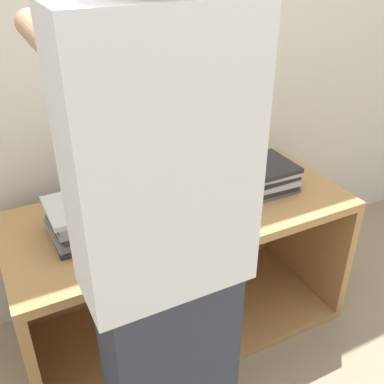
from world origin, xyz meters
The scene contains 8 objects.
ground_plane centered at (0.00, 0.00, 0.00)m, with size 12.00×12.00×0.00m, color gray.
wall_back centered at (0.00, 0.70, 1.20)m, with size 8.00×0.05×2.40m.
cart centered at (0.00, 0.36, 0.31)m, with size 1.35×0.59×0.62m.
laptop_open centered at (0.00, 0.35, 0.67)m, with size 0.31×0.33×0.22m.
laptop_stack_left centered at (-0.34, 0.30, 0.69)m, with size 0.33×0.25×0.13m.
laptop_stack_right centered at (0.34, 0.30, 0.68)m, with size 0.33×0.25×0.11m.
person centered at (-0.31, -0.25, 0.85)m, with size 0.40×0.53×1.68m.
inventory_tag centered at (-0.34, 0.24, 0.75)m, with size 0.06×0.02×0.01m.
Camera 1 is at (-0.64, -1.04, 1.56)m, focal length 42.00 mm.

